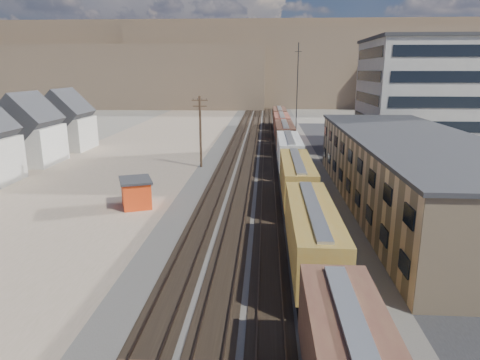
# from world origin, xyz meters

# --- Properties ---
(ballast_bed) EXTENTS (18.00, 200.00, 0.06)m
(ballast_bed) POSITION_xyz_m (0.00, 50.00, 0.03)
(ballast_bed) COLOR #4C4742
(ballast_bed) RESTS_ON ground
(dirt_yard) EXTENTS (24.00, 180.00, 0.03)m
(dirt_yard) POSITION_xyz_m (-20.00, 40.00, 0.01)
(dirt_yard) COLOR #87755D
(dirt_yard) RESTS_ON ground
(asphalt_lot) EXTENTS (26.00, 120.00, 0.04)m
(asphalt_lot) POSITION_xyz_m (22.00, 35.00, 0.02)
(asphalt_lot) COLOR #232326
(asphalt_lot) RESTS_ON ground
(rail_tracks) EXTENTS (11.40, 200.00, 0.24)m
(rail_tracks) POSITION_xyz_m (-0.55, 50.00, 0.11)
(rail_tracks) COLOR black
(rail_tracks) RESTS_ON ground
(freight_train) EXTENTS (3.00, 119.74, 4.46)m
(freight_train) POSITION_xyz_m (3.80, 32.90, 2.79)
(freight_train) COLOR black
(freight_train) RESTS_ON ground
(warehouse) EXTENTS (12.40, 40.40, 7.25)m
(warehouse) POSITION_xyz_m (14.98, 25.00, 3.65)
(warehouse) COLOR tan
(warehouse) RESTS_ON ground
(office_tower) EXTENTS (22.60, 18.60, 18.45)m
(office_tower) POSITION_xyz_m (27.95, 54.95, 9.26)
(office_tower) COLOR #9E998E
(office_tower) RESTS_ON ground
(utility_pole_north) EXTENTS (2.20, 0.32, 10.00)m
(utility_pole_north) POSITION_xyz_m (-8.50, 42.00, 5.30)
(utility_pole_north) COLOR #382619
(utility_pole_north) RESTS_ON ground
(radio_mast) EXTENTS (1.20, 0.16, 18.00)m
(radio_mast) POSITION_xyz_m (6.00, 60.00, 9.12)
(radio_mast) COLOR black
(radio_mast) RESTS_ON ground
(hills_north) EXTENTS (265.00, 80.00, 32.00)m
(hills_north) POSITION_xyz_m (0.17, 167.92, 14.10)
(hills_north) COLOR brown
(hills_north) RESTS_ON ground
(maintenance_shed) EXTENTS (4.27, 4.76, 2.87)m
(maintenance_shed) POSITION_xyz_m (-12.34, 23.66, 1.47)
(maintenance_shed) COLOR #F14316
(maintenance_shed) RESTS_ON ground
(parked_car_blue) EXTENTS (4.76, 5.56, 1.42)m
(parked_car_blue) POSITION_xyz_m (20.47, 40.15, 0.71)
(parked_car_blue) COLOR navy
(parked_car_blue) RESTS_ON ground
(parked_car_far) EXTENTS (3.29, 4.59, 1.45)m
(parked_car_far) POSITION_xyz_m (31.02, 45.13, 0.73)
(parked_car_far) COLOR white
(parked_car_far) RESTS_ON ground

